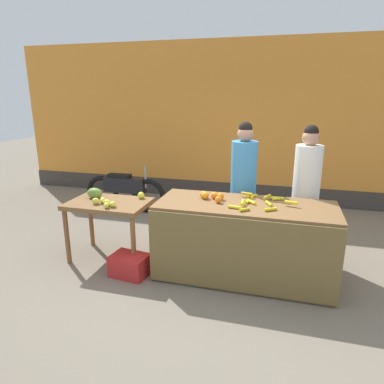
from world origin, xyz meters
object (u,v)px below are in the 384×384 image
object	(u,v)px
parked_motorcycle	(125,190)
produce_crate	(130,265)
vendor_woman_white_shirt	(305,194)
vendor_woman_blue_shirt	(243,189)
produce_sack	(180,228)

from	to	relation	value
parked_motorcycle	produce_crate	bearing A→B (deg)	-62.89
vendor_woman_white_shirt	produce_crate	bearing A→B (deg)	-152.57
vendor_woman_white_shirt	produce_crate	world-z (taller)	vendor_woman_white_shirt
vendor_woman_blue_shirt	parked_motorcycle	distance (m)	2.68
vendor_woman_blue_shirt	parked_motorcycle	size ratio (longest dim) A/B	1.13
parked_motorcycle	produce_crate	size ratio (longest dim) A/B	3.64
vendor_woman_blue_shirt	parked_motorcycle	world-z (taller)	vendor_woman_blue_shirt
vendor_woman_blue_shirt	produce_sack	size ratio (longest dim) A/B	3.61
vendor_woman_blue_shirt	vendor_woman_white_shirt	bearing A→B (deg)	1.63
produce_sack	parked_motorcycle	bearing A→B (deg)	140.85
vendor_woman_white_shirt	produce_crate	distance (m)	2.40
parked_motorcycle	produce_sack	bearing A→B (deg)	-39.15
parked_motorcycle	vendor_woman_white_shirt	bearing A→B (deg)	-20.14
vendor_woman_white_shirt	produce_sack	distance (m)	1.82
vendor_woman_blue_shirt	vendor_woman_white_shirt	xyz separation A→B (m)	(0.80, 0.02, -0.01)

